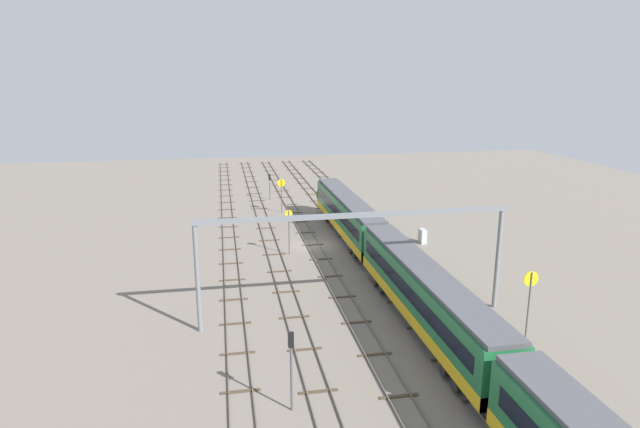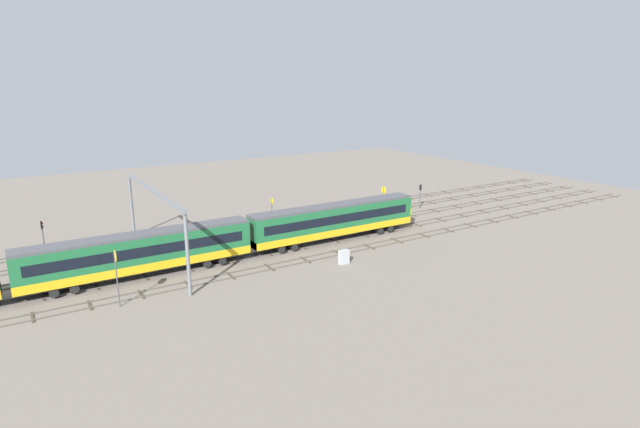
{
  "view_description": "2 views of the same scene",
  "coord_description": "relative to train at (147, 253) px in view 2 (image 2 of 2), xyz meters",
  "views": [
    {
      "loc": [
        -57.45,
        9.84,
        18.57
      ],
      "look_at": [
        2.54,
        -1.33,
        2.97
      ],
      "focal_mm": 30.05,
      "sensor_mm": 36.0,
      "label": 1
    },
    {
      "loc": [
        -33.03,
        -57.52,
        20.11
      ],
      "look_at": [
        3.0,
        -0.3,
        2.62
      ],
      "focal_mm": 28.19,
      "sensor_mm": 36.0,
      "label": 2
    }
  ],
  "objects": [
    {
      "name": "track_second_far",
      "position": [
        21.64,
        9.31,
        -2.59
      ],
      "size": [
        126.89,
        2.4,
        0.16
      ],
      "color": "#59544C",
      "rests_on": "ground"
    },
    {
      "name": "track_with_train",
      "position": [
        21.64,
        -0.0,
        -2.59
      ],
      "size": [
        126.89,
        2.4,
        0.16
      ],
      "color": "#59544C",
      "rests_on": "ground"
    },
    {
      "name": "relay_cabinet",
      "position": [
        20.14,
        -7.96,
        -1.84
      ],
      "size": [
        1.22,
        0.64,
        1.63
      ],
      "color": "#B2B7BC",
      "rests_on": "ground"
    },
    {
      "name": "track_far_background",
      "position": [
        21.64,
        13.97,
        -2.59
      ],
      "size": [
        126.89,
        2.4,
        0.16
      ],
      "color": "#59544C",
      "rests_on": "ground"
    },
    {
      "name": "ground_plane",
      "position": [
        21.64,
        4.66,
        -2.66
      ],
      "size": [
        142.89,
        142.89,
        0.0
      ],
      "primitive_type": "plane",
      "color": "slate"
    },
    {
      "name": "speed_sign_near_foreground",
      "position": [
        -4.18,
        -6.36,
        1.06
      ],
      "size": [
        0.14,
        1.1,
        5.53
      ],
      "color": "#4C4C51",
      "rests_on": "ground"
    },
    {
      "name": "signal_light_trackside_departure",
      "position": [
        -8.92,
        11.14,
        0.53
      ],
      "size": [
        0.31,
        0.32,
        4.9
      ],
      "color": "#4C4C51",
      "rests_on": "ground"
    },
    {
      "name": "signal_light_trackside_approach",
      "position": [
        46.16,
        7.23,
        0.01
      ],
      "size": [
        0.31,
        0.32,
        4.04
      ],
      "color": "#4C4C51",
      "rests_on": "ground"
    },
    {
      "name": "overhead_gantry",
      "position": [
        2.2,
        4.63,
        4.14
      ],
      "size": [
        0.4,
        24.55,
        8.63
      ],
      "color": "slate",
      "rests_on": "ground"
    },
    {
      "name": "track_middle",
      "position": [
        21.64,
        4.66,
        -2.59
      ],
      "size": [
        126.89,
        2.4,
        0.16
      ],
      "color": "#59544C",
      "rests_on": "ground"
    },
    {
      "name": "track_near_foreground",
      "position": [
        21.64,
        -4.66,
        -2.59
      ],
      "size": [
        126.89,
        2.4,
        0.16
      ],
      "color": "#59544C",
      "rests_on": "ground"
    },
    {
      "name": "speed_sign_mid_trackside",
      "position": [
        37.55,
        6.35,
        0.6
      ],
      "size": [
        0.14,
        1.1,
        4.79
      ],
      "color": "#4C4C51",
      "rests_on": "ground"
    },
    {
      "name": "train",
      "position": [
        0.0,
        0.0,
        0.0
      ],
      "size": [
        75.2,
        3.24,
        4.8
      ],
      "color": "#1E6638",
      "rests_on": "ground"
    },
    {
      "name": "speed_sign_far_trackside",
      "position": [
        18.88,
        7.69,
        0.47
      ],
      "size": [
        0.14,
        0.81,
        4.95
      ],
      "color": "#4C4C51",
      "rests_on": "ground"
    }
  ]
}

